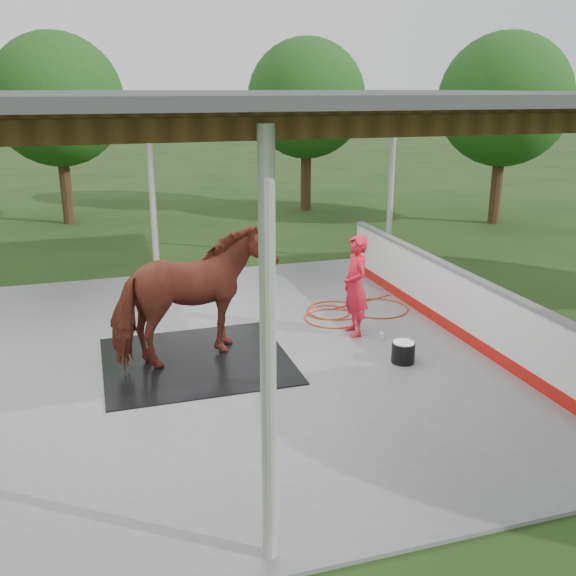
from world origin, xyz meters
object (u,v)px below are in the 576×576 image
object	(u,v)px
horse	(193,297)
dasher_board	(449,299)
wash_bucket	(403,352)
handler	(355,286)

from	to	relation	value
horse	dasher_board	bearing A→B (deg)	-107.31
horse	wash_bucket	xyz separation A→B (m)	(3.08, -1.00, -0.89)
dasher_board	horse	bearing A→B (deg)	-178.23
wash_bucket	horse	bearing A→B (deg)	161.97
dasher_board	handler	distance (m)	1.75
horse	handler	bearing A→B (deg)	-102.08
dasher_board	horse	size ratio (longest dim) A/B	3.24
dasher_board	wash_bucket	bearing A→B (deg)	-141.72
wash_bucket	dasher_board	bearing A→B (deg)	38.28
dasher_board	wash_bucket	xyz separation A→B (m)	(-1.45, -1.14, -0.37)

